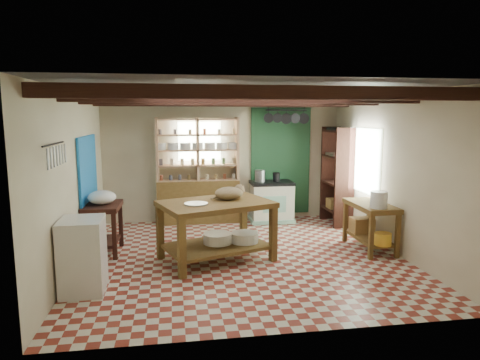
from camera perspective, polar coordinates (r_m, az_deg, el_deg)
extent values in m
cube|color=maroon|center=(6.96, 0.25, -10.19)|extent=(5.00, 5.00, 0.02)
cube|color=#48484D|center=(6.60, 0.27, 11.79)|extent=(5.00, 5.00, 0.02)
cube|color=beige|center=(9.11, -2.26, 2.72)|extent=(5.00, 0.04, 2.60)
cube|color=beige|center=(4.24, 5.70, -4.13)|extent=(5.00, 0.04, 2.60)
cube|color=beige|center=(6.73, -21.26, 0.04)|extent=(0.04, 5.00, 2.60)
cube|color=beige|center=(7.47, 19.55, 0.93)|extent=(0.04, 5.00, 2.60)
cube|color=#391B13|center=(6.59, 0.27, 10.75)|extent=(5.00, 3.80, 0.15)
cube|color=#1867B6|center=(7.62, -19.54, -0.44)|extent=(0.04, 1.40, 1.60)
cube|color=#1B4326|center=(9.32, 5.42, 2.51)|extent=(1.30, 0.04, 2.30)
cube|color=silver|center=(9.02, -5.43, 5.18)|extent=(0.90, 0.02, 0.80)
cube|color=silver|center=(8.34, 16.20, 2.53)|extent=(0.02, 1.30, 1.20)
cube|color=black|center=(5.50, -23.53, 3.17)|extent=(0.06, 0.90, 0.28)
cube|color=black|center=(8.86, 6.19, 8.21)|extent=(0.86, 0.12, 0.36)
cube|color=tan|center=(8.90, -5.63, 1.25)|extent=(1.70, 0.34, 2.20)
cube|color=#391B13|center=(9.03, 12.80, 0.54)|extent=(0.40, 0.86, 2.00)
cube|color=brown|center=(6.68, -3.20, -6.78)|extent=(1.90, 1.57, 0.92)
cube|color=beige|center=(9.07, 4.20, -2.89)|extent=(0.88, 0.59, 0.86)
cube|color=#391B13|center=(7.34, -17.74, -6.21)|extent=(0.58, 0.82, 0.82)
cube|color=silver|center=(5.87, -20.23, -9.41)|extent=(0.54, 0.64, 0.94)
cube|color=brown|center=(7.52, 16.94, -5.93)|extent=(0.56, 1.10, 0.79)
ellipsoid|color=#9C825B|center=(6.70, -1.50, -1.78)|extent=(0.55, 0.51, 0.20)
cylinder|color=#929399|center=(6.39, -5.89, -3.17)|extent=(0.45, 0.45, 0.02)
cylinder|color=silver|center=(6.78, -2.99, -7.76)|extent=(0.58, 0.58, 0.16)
cylinder|color=silver|center=(6.83, 0.61, -7.65)|extent=(0.56, 0.56, 0.15)
cylinder|color=#929399|center=(8.93, 2.68, 0.54)|extent=(0.22, 0.22, 0.25)
cylinder|color=black|center=(9.01, 4.86, 0.39)|extent=(0.15, 0.15, 0.19)
ellipsoid|color=silver|center=(7.22, -17.93, -2.21)|extent=(0.45, 0.45, 0.22)
cylinder|color=silver|center=(7.08, 18.01, -2.51)|extent=(0.27, 0.27, 0.26)
cube|color=olive|center=(7.80, 15.94, -5.81)|extent=(0.37, 0.30, 0.26)
cylinder|color=gold|center=(7.16, 18.51, -7.47)|extent=(0.27, 0.27, 0.19)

